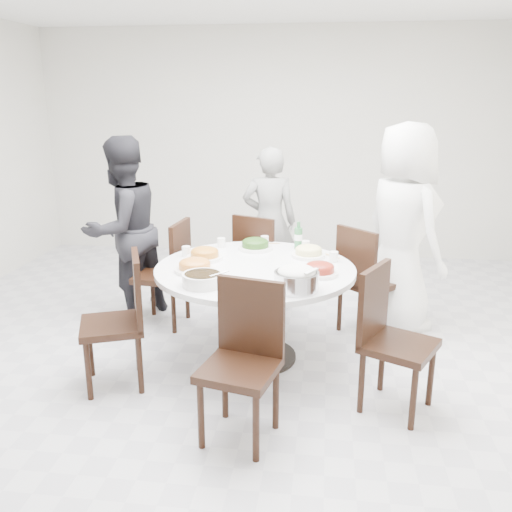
# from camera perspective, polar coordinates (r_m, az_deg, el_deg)

# --- Properties ---
(floor) EXTENTS (6.00, 6.00, 0.01)m
(floor) POSITION_cam_1_polar(r_m,az_deg,el_deg) (4.36, -1.58, -10.50)
(floor) COLOR silver
(floor) RESTS_ON ground
(wall_back) EXTENTS (6.00, 0.01, 2.80)m
(wall_back) POSITION_cam_1_polar(r_m,az_deg,el_deg) (6.89, 2.30, 11.65)
(wall_back) COLOR silver
(wall_back) RESTS_ON ground
(dining_table) EXTENTS (1.50, 1.50, 0.75)m
(dining_table) POSITION_cam_1_polar(r_m,az_deg,el_deg) (4.18, -0.09, -6.05)
(dining_table) COLOR white
(dining_table) RESTS_ON floor
(chair_ne) EXTENTS (0.59, 0.59, 0.95)m
(chair_ne) POSITION_cam_1_polar(r_m,az_deg,el_deg) (4.71, 11.87, -2.49)
(chair_ne) COLOR black
(chair_ne) RESTS_ON floor
(chair_n) EXTENTS (0.55, 0.55, 0.95)m
(chair_n) POSITION_cam_1_polar(r_m,az_deg,el_deg) (5.09, 0.79, -0.70)
(chair_n) COLOR black
(chair_n) RESTS_ON floor
(chair_nw) EXTENTS (0.46, 0.46, 0.95)m
(chair_nw) POSITION_cam_1_polar(r_m,az_deg,el_deg) (4.85, -9.93, -1.82)
(chair_nw) COLOR black
(chair_nw) RESTS_ON floor
(chair_sw) EXTENTS (0.55, 0.55, 0.95)m
(chair_sw) POSITION_cam_1_polar(r_m,az_deg,el_deg) (3.90, -14.97, -6.77)
(chair_sw) COLOR black
(chair_sw) RESTS_ON floor
(chair_s) EXTENTS (0.51, 0.51, 0.95)m
(chair_s) POSITION_cam_1_polar(r_m,az_deg,el_deg) (3.20, -1.79, -11.52)
(chair_s) COLOR black
(chair_s) RESTS_ON floor
(chair_se) EXTENTS (0.57, 0.57, 0.95)m
(chair_se) POSITION_cam_1_polar(r_m,az_deg,el_deg) (3.60, 14.88, -8.77)
(chair_se) COLOR black
(chair_se) RESTS_ON floor
(diner_right) EXTENTS (0.95, 1.04, 1.79)m
(diner_right) POSITION_cam_1_polar(r_m,az_deg,el_deg) (4.78, 15.14, 2.76)
(diner_right) COLOR white
(diner_right) RESTS_ON floor
(diner_middle) EXTENTS (0.58, 0.41, 1.51)m
(diner_middle) POSITION_cam_1_polar(r_m,az_deg,el_deg) (5.52, 1.42, 3.65)
(diner_middle) COLOR black
(diner_middle) RESTS_ON floor
(diner_left) EXTENTS (0.94, 1.01, 1.65)m
(diner_left) POSITION_cam_1_polar(r_m,az_deg,el_deg) (5.01, -13.83, 2.71)
(diner_left) COLOR black
(diner_left) RESTS_ON floor
(dish_greens) EXTENTS (0.29, 0.29, 0.07)m
(dish_greens) POSITION_cam_1_polar(r_m,az_deg,el_deg) (4.51, -0.08, 1.15)
(dish_greens) COLOR white
(dish_greens) RESTS_ON dining_table
(dish_pale) EXTENTS (0.27, 0.27, 0.07)m
(dish_pale) POSITION_cam_1_polar(r_m,az_deg,el_deg) (4.32, 5.55, 0.38)
(dish_pale) COLOR white
(dish_pale) RESTS_ON dining_table
(dish_orange) EXTENTS (0.28, 0.28, 0.08)m
(dish_orange) POSITION_cam_1_polar(r_m,az_deg,el_deg) (4.25, -5.42, 0.15)
(dish_orange) COLOR white
(dish_orange) RESTS_ON dining_table
(dish_redbrown) EXTENTS (0.27, 0.27, 0.07)m
(dish_redbrown) POSITION_cam_1_polar(r_m,az_deg,el_deg) (3.89, 6.72, -1.52)
(dish_redbrown) COLOR white
(dish_redbrown) RESTS_ON dining_table
(dish_tofu) EXTENTS (0.30, 0.30, 0.08)m
(dish_tofu) POSITION_cam_1_polar(r_m,az_deg,el_deg) (3.96, -6.47, -1.10)
(dish_tofu) COLOR white
(dish_tofu) RESTS_ON dining_table
(rice_bowl) EXTENTS (0.30, 0.30, 0.13)m
(rice_bowl) POSITION_cam_1_polar(r_m,az_deg,el_deg) (3.56, 4.28, -2.65)
(rice_bowl) COLOR silver
(rice_bowl) RESTS_ON dining_table
(soup_bowl) EXTENTS (0.28, 0.28, 0.08)m
(soup_bowl) POSITION_cam_1_polar(r_m,az_deg,el_deg) (3.66, -5.65, -2.48)
(soup_bowl) COLOR white
(soup_bowl) RESTS_ON dining_table
(beverage_bottle) EXTENTS (0.07, 0.07, 0.23)m
(beverage_bottle) POSITION_cam_1_polar(r_m,az_deg,el_deg) (4.52, 4.48, 2.18)
(beverage_bottle) COLOR #2A6A39
(beverage_bottle) RESTS_ON dining_table
(tea_cups) EXTENTS (0.07, 0.07, 0.08)m
(tea_cups) POSITION_cam_1_polar(r_m,az_deg,el_deg) (4.65, 1.12, 1.68)
(tea_cups) COLOR white
(tea_cups) RESTS_ON dining_table
(chopsticks) EXTENTS (0.24, 0.04, 0.01)m
(chopsticks) POSITION_cam_1_polar(r_m,az_deg,el_deg) (4.66, 0.99, 1.26)
(chopsticks) COLOR tan
(chopsticks) RESTS_ON dining_table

